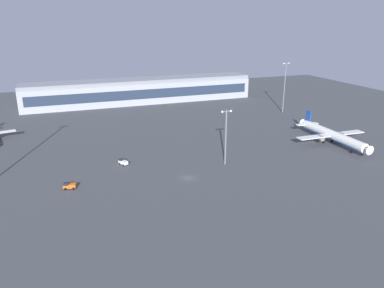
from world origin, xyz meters
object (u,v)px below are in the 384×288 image
(baggage_tractor, at_px, (69,186))
(airplane_near_gate, at_px, (332,135))
(apron_light_east, at_px, (226,133))
(apron_light_central, at_px, (285,85))
(maintenance_van, at_px, (123,162))

(baggage_tractor, bearing_deg, airplane_near_gate, -72.07)
(airplane_near_gate, bearing_deg, apron_light_east, 6.34)
(airplane_near_gate, height_order, baggage_tractor, airplane_near_gate)
(baggage_tractor, bearing_deg, apron_light_central, -48.19)
(baggage_tractor, bearing_deg, maintenance_van, -39.51)
(airplane_near_gate, bearing_deg, maintenance_van, -4.05)
(airplane_near_gate, bearing_deg, baggage_tractor, 4.48)
(maintenance_van, bearing_deg, apron_light_east, -42.69)
(maintenance_van, distance_m, apron_light_east, 42.55)
(apron_light_central, bearing_deg, maintenance_van, -153.96)
(airplane_near_gate, height_order, apron_light_east, apron_light_east)
(baggage_tractor, height_order, apron_light_east, apron_light_east)
(baggage_tractor, height_order, apron_light_central, apron_light_central)
(airplane_near_gate, xyz_separation_m, apron_light_east, (-57.23, -5.92, 8.55))
(apron_light_east, relative_size, apron_light_central, 0.73)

